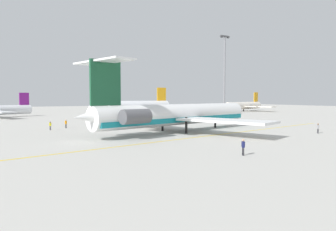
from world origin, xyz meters
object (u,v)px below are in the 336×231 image
Objects in this scene: ground_crew_near_nose at (243,145)px; main_jetliner at (174,114)px; airliner_mid_right at (130,106)px; ground_crew_near_tail at (318,127)px; airliner_far_right at (243,106)px; safety_cone_nose at (193,121)px; light_mast at (224,72)px; ground_crew_starboard at (50,125)px; ground_crew_portside at (66,123)px.

main_jetliner is at bearing -112.34° from ground_crew_near_nose.
main_jetliner reaches higher than airliner_mid_right.
airliner_mid_right is 19.48× the size of ground_crew_near_tail.
airliner_far_right is 16.15× the size of ground_crew_near_tail.
safety_cone_nose is (-4.88, 32.02, -0.84)m from ground_crew_near_tail.
main_jetliner is at bearing 21.36° from airliner_far_right.
ground_crew_near_tail is at bearing 85.41° from airliner_mid_right.
ground_crew_near_nose is at bearing 68.28° from airliner_mid_right.
main_jetliner is 65.65m from light_mast.
ground_crew_near_nose reaches higher than ground_crew_near_tail.
main_jetliner reaches higher than ground_crew_near_nose.
airliner_mid_right is 60.41m from ground_crew_starboard.
airliner_mid_right is 76.89m from ground_crew_near_tail.
light_mast is (30.70, 25.94, 15.52)m from safety_cone_nose.
airliner_far_right is 67.43m from safety_cone_nose.
main_jetliner reaches higher than airliner_far_right.
ground_crew_near_tail is at bearing 37.26° from airliner_far_right.
ground_crew_near_tail is 48.88m from ground_crew_starboard.
ground_crew_portside reaches higher than ground_crew_starboard.
airliner_far_right is at bearing 168.11° from airliner_mid_right.
ground_crew_starboard is at bearing -155.56° from light_mast.
ground_crew_near_nose is at bearing -116.56° from safety_cone_nose.
main_jetliner is 72.20× the size of safety_cone_nose.
ground_crew_portside is at bearing -85.52° from ground_crew_near_nose.
safety_cone_nose is at bearing 93.87° from ground_crew_starboard.
ground_crew_near_tail is at bearing -48.31° from main_jetliner.
ground_crew_near_nose reaches higher than safety_cone_nose.
main_jetliner is 1.40× the size of airliner_far_right.
airliner_far_right is 87.72m from ground_crew_near_tail.
ground_crew_portside is (-85.32, -42.59, -1.44)m from airliner_far_right.
airliner_mid_right is at bearing -23.12° from airliner_far_right.
airliner_mid_right is 1.21× the size of airliner_far_right.
ground_crew_near_tail is 65.12m from light_mast.
light_mast reaches higher than airliner_far_right.
main_jetliner is at bearing -154.41° from ground_crew_portside.
main_jetliner is 25.14m from ground_crew_near_tail.
safety_cone_nose is 0.02× the size of light_mast.
airliner_far_right is at bearing -142.88° from ground_crew_near_nose.
airliner_mid_right is at bearing -52.53° from ground_crew_portside.
ground_crew_starboard is at bearing 45.93° from airliner_mid_right.
ground_crew_portside is 0.06× the size of light_mast.
safety_cone_nose is (20.81, 41.62, -0.87)m from ground_crew_near_nose.
airliner_far_right is 111.11m from ground_crew_near_nose.
airliner_mid_right reaches higher than safety_cone_nose.
airliner_far_right is 95.37m from ground_crew_portside.
ground_crew_near_nose is 40.27m from ground_crew_starboard.
light_mast is at bearing -125.60° from ground_crew_near_tail.
safety_cone_nose is (-0.50, -44.72, -2.74)m from airliner_mid_right.
main_jetliner is at bearing -131.28° from safety_cone_nose.
ground_crew_near_tail is at bearing -147.26° from ground_crew_portside.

